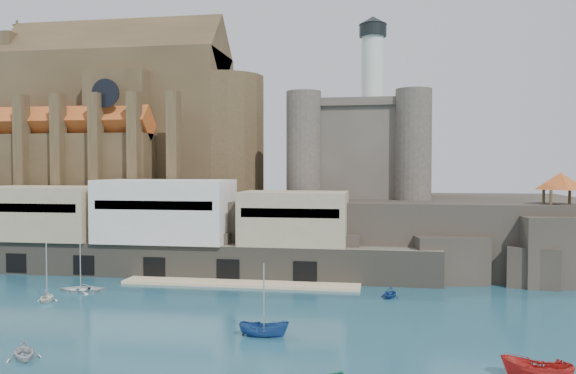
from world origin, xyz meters
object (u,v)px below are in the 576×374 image
Objects in this scene: pavilion at (561,183)px; church at (127,125)px; castle_keep at (360,145)px; boat_1 at (24,359)px; boat_2 at (264,336)px.

church is at bearing 166.52° from pavilion.
castle_keep reaches higher than boat_1.
boat_2 is (17.06, 8.59, 0.00)m from boat_1.
church is 59.92m from boat_2.
castle_keep is 4.58× the size of pavilion.
church reaches higher than pavilion.
castle_keep is 30.50m from pavilion.
boat_1 is at bearing -114.49° from castle_keep.
castle_keep is at bearing 24.93° from boat_1.
boat_1 is 0.77× the size of boat_2.
boat_2 is (-32.70, -28.69, -12.73)m from pavilion.
church is 13.75× the size of boat_1.
castle_keep is 8.57× the size of boat_1.
church is at bearing 35.14° from boat_2.
boat_1 is at bearing -143.17° from pavilion.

